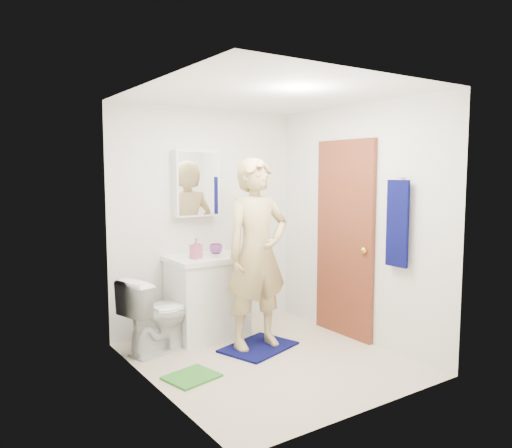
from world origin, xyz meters
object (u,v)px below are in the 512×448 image
Objects in this scene: medicine_cabinet at (196,183)px; toothbrush_cup at (216,249)px; soap_dispenser at (196,248)px; vanity_cabinet at (207,298)px; towel at (397,224)px; man at (257,253)px; toilet at (159,314)px.

toothbrush_cup is at bearing -47.20° from medicine_cabinet.
medicine_cabinet is 3.34× the size of soap_dispenser.
soap_dispenser reaches higher than vanity_cabinet.
towel is at bearing -46.62° from soap_dispenser.
vanity_cabinet is 3.82× the size of soap_dispenser.
man is at bearing 136.85° from towel.
towel is at bearing -55.39° from medicine_cabinet.
soap_dispenser is (-0.16, -0.07, 0.55)m from vanity_cabinet.
towel is (1.18, -1.48, 0.85)m from vanity_cabinet.
towel is 5.87× the size of toothbrush_cup.
soap_dispenser is at bearing 128.65° from man.
medicine_cabinet is 0.73m from toothbrush_cup.
toilet is (-0.60, -0.36, -1.23)m from medicine_cabinet.
toothbrush_cup is (0.15, -0.16, -0.70)m from medicine_cabinet.
vanity_cabinet is 0.62m from toilet.
medicine_cabinet is at bearing 90.00° from vanity_cabinet.
towel is 0.44× the size of man.
vanity_cabinet is at bearing 128.47° from towel.
soap_dispenser reaches higher than toothbrush_cup.
medicine_cabinet is at bearing 61.37° from soap_dispenser.
toilet is at bearing 142.84° from towel.
vanity_cabinet is at bearing -90.00° from medicine_cabinet.
vanity_cabinet is at bearing 22.89° from soap_dispenser.
towel is 2.40m from toilet.
medicine_cabinet reaches higher than toothbrush_cup.
medicine_cabinet is 0.87× the size of towel.
man is at bearing -68.91° from vanity_cabinet.
vanity_cabinet is 1.00× the size of towel.
medicine_cabinet is at bearing 132.80° from toothbrush_cup.
towel is at bearing -56.33° from toothbrush_cup.
man is (0.39, -0.53, -0.02)m from soap_dispenser.
medicine_cabinet is 0.73m from soap_dispenser.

